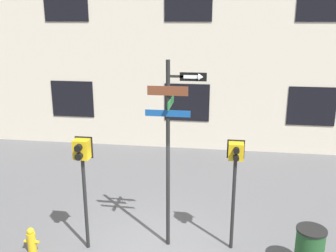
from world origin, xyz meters
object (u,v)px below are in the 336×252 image
(street_sign_pole, at_px, (171,140))
(fire_hydrant, at_px, (31,240))
(pedestrian_signal_right, at_px, (235,166))
(trash_bin, at_px, (309,249))
(pedestrian_signal_left, at_px, (83,163))

(street_sign_pole, height_order, fire_hydrant, street_sign_pole)
(pedestrian_signal_right, relative_size, trash_bin, 2.68)
(pedestrian_signal_left, height_order, trash_bin, pedestrian_signal_left)
(pedestrian_signal_left, height_order, fire_hydrant, pedestrian_signal_left)
(pedestrian_signal_left, xyz_separation_m, pedestrian_signal_right, (3.32, 0.47, -0.08))
(fire_hydrant, bearing_deg, trash_bin, 2.35)
(fire_hydrant, xyz_separation_m, trash_bin, (6.14, 0.25, 0.19))
(trash_bin, bearing_deg, pedestrian_signal_right, 160.58)
(street_sign_pole, relative_size, pedestrian_signal_left, 1.62)
(street_sign_pole, distance_m, fire_hydrant, 3.95)
(pedestrian_signal_left, xyz_separation_m, fire_hydrant, (-1.21, -0.35, -1.84))
(pedestrian_signal_left, xyz_separation_m, trash_bin, (4.93, -0.10, -1.64))
(pedestrian_signal_left, bearing_deg, street_sign_pole, 12.05)
(street_sign_pole, height_order, pedestrian_signal_left, street_sign_pole)
(fire_hydrant, bearing_deg, street_sign_pole, 13.63)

